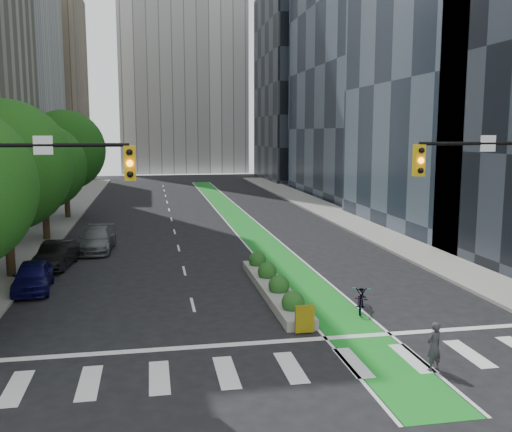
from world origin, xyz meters
name	(u,v)px	position (x,y,z in m)	size (l,w,h in m)	color
ground	(283,355)	(0.00, 0.00, 0.00)	(160.00, 160.00, 0.00)	black
sidewalk_left	(43,232)	(-11.80, 25.00, 0.07)	(3.60, 90.00, 0.15)	gray
sidewalk_right	(357,223)	(11.80, 25.00, 0.07)	(3.60, 90.00, 0.15)	gray
bike_lane_paint	(237,218)	(3.00, 30.00, 0.01)	(2.20, 70.00, 0.01)	#188422
building_tan_far	(29,89)	(-20.00, 66.00, 13.00)	(14.00, 16.00, 26.00)	tan
building_glass_far	(377,6)	(21.00, 45.00, 21.00)	(14.00, 24.00, 42.00)	#19212D
building_dark_end	(310,87)	(20.00, 68.00, 14.00)	(14.00, 18.00, 28.00)	black
tree_mid	(5,166)	(-11.00, 12.00, 5.57)	(6.40, 6.40, 8.78)	black
tree_midfar	(43,167)	(-11.00, 22.00, 4.95)	(5.60, 5.60, 7.76)	black
tree_far	(65,150)	(-11.00, 32.00, 5.69)	(6.60, 6.60, 9.00)	black
median_planter	(274,285)	(1.20, 7.04, 0.37)	(1.20, 10.26, 1.10)	gray
bicycle	(362,297)	(4.20, 4.02, 0.55)	(0.72, 2.08, 1.09)	gray
cyclist	(434,346)	(4.20, -2.00, 0.77)	(0.56, 0.37, 1.53)	#332D36
parked_car_left_near	(33,276)	(-9.50, 9.48, 0.68)	(1.61, 3.99, 1.36)	#0F0C4C
parked_car_left_mid	(57,255)	(-9.15, 14.04, 0.69)	(1.47, 4.20, 1.38)	black
parked_car_left_far	(97,240)	(-7.42, 18.05, 0.70)	(1.96, 4.81, 1.40)	#575A5C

